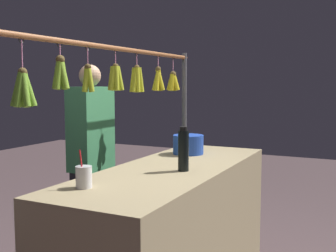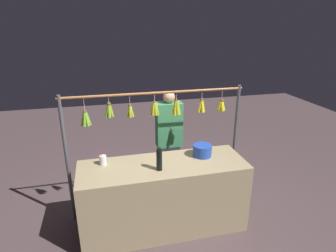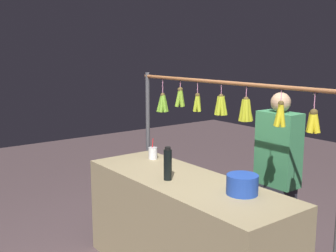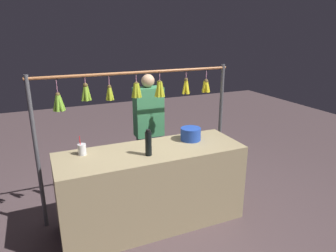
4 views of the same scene
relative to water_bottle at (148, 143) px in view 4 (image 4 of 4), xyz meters
The scene contains 7 objects.
ground_plane 1.03m from the water_bottle, 121.76° to the right, with size 12.00×12.00×0.00m, color #503F41.
market_counter 0.59m from the water_bottle, 121.76° to the right, with size 2.00×0.69×0.89m, color tan.
display_rack 0.58m from the water_bottle, 97.00° to the right, with size 2.30×0.13×1.70m.
water_bottle is the anchor object (origin of this frame).
blue_bucket 0.65m from the water_bottle, 159.28° to the right, with size 0.23×0.23×0.15m, color #2348B1.
drink_cup 0.69m from the water_bottle, 24.88° to the right, with size 0.08×0.08×0.20m.
vendor_person 1.04m from the water_bottle, 110.20° to the right, with size 0.37×0.20×1.57m.
Camera 4 is at (1.04, 2.84, 2.12)m, focal length 32.64 mm.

